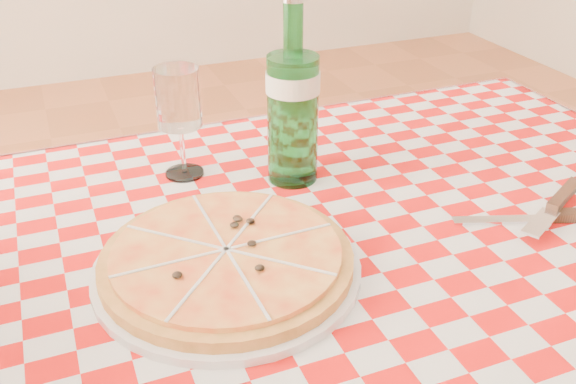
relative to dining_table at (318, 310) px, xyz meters
The scene contains 6 objects.
dining_table is the anchor object (origin of this frame).
tablecloth 0.09m from the dining_table, ahead, with size 1.30×0.90×0.01m, color #B00C0A.
pizza_plate 0.17m from the dining_table, behind, with size 0.33×0.33×0.04m, color #CA8E43, non-canonical shape.
water_bottle 0.31m from the dining_table, 77.89° to the left, with size 0.08×0.08×0.29m, color #186124, non-canonical shape.
wine_glass 0.35m from the dining_table, 112.35° to the left, with size 0.07×0.07×0.17m, color silver, non-canonical shape.
cutlery 0.35m from the dining_table, ahead, with size 0.25×0.21×0.03m, color silver, non-canonical shape.
Camera 1 is at (-0.29, -0.62, 1.24)m, focal length 40.00 mm.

